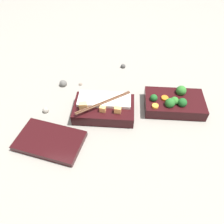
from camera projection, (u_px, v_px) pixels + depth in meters
name	position (u px, v px, depth m)	size (l,w,h in m)	color
ground_plane	(135.00, 110.00, 0.83)	(3.00, 3.00, 0.00)	gray
bento_tray_vegetable	(174.00, 103.00, 0.82)	(0.22, 0.13, 0.07)	black
bento_tray_rice	(104.00, 108.00, 0.80)	(0.22, 0.13, 0.07)	black
bento_lid	(50.00, 141.00, 0.72)	(0.22, 0.13, 0.02)	black
pebble_0	(80.00, 84.00, 0.93)	(0.02, 0.02, 0.02)	#7A6B5B
pebble_1	(123.00, 66.00, 1.02)	(0.02, 0.02, 0.02)	#474442
pebble_2	(63.00, 84.00, 0.93)	(0.03, 0.03, 0.03)	#595651
pebble_3	(46.00, 110.00, 0.82)	(0.02, 0.02, 0.02)	gray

